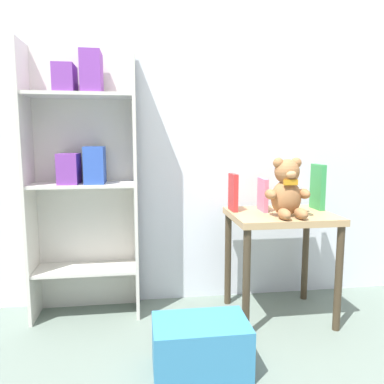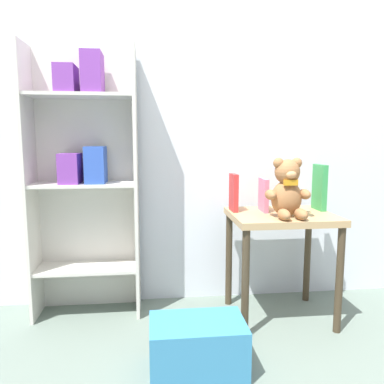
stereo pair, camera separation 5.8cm
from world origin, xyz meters
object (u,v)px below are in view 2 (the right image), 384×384
display_table (281,231)px  book_standing_pink (263,195)px  book_standing_orange (291,194)px  bookshelf_side (85,167)px  book_standing_green (319,187)px  storage_bin (197,346)px  teddy_bear (287,190)px  book_standing_red (234,193)px

display_table → book_standing_pink: 0.23m
book_standing_pink → book_standing_orange: 0.17m
bookshelf_side → book_standing_orange: (1.18, -0.13, -0.16)m
book_standing_green → book_standing_pink: bearing=179.4°
book_standing_pink → storage_bin: size_ratio=0.45×
bookshelf_side → book_standing_orange: 1.20m
teddy_bear → book_standing_green: bearing=33.8°
bookshelf_side → display_table: bookshelf_side is taller
display_table → storage_bin: (-0.53, -0.46, -0.39)m
bookshelf_side → book_standing_red: bookshelf_side is taller
book_standing_orange → storage_bin: bearing=-141.5°
book_standing_pink → book_standing_green: book_standing_green is taller
bookshelf_side → book_standing_green: size_ratio=5.78×
display_table → book_standing_green: bearing=17.4°
book_standing_green → storage_bin: 1.14m
book_standing_red → teddy_bear: bearing=-39.5°
teddy_bear → storage_bin: (-0.52, -0.36, -0.64)m
book_standing_pink → display_table: bearing=-39.2°
storage_bin → book_standing_green: bearing=34.4°
bookshelf_side → teddy_bear: size_ratio=4.89×
book_standing_green → bookshelf_side: bearing=173.0°
display_table → book_standing_green: book_standing_green is taller
teddy_bear → book_standing_pink: teddy_bear is taller
display_table → book_standing_red: (-0.25, 0.10, 0.21)m
teddy_bear → storage_bin: 0.90m
bookshelf_side → storage_bin: bookshelf_side is taller
bookshelf_side → book_standing_green: 1.36m
book_standing_red → book_standing_pink: size_ratio=1.14×
book_standing_pink → storage_bin: bearing=-127.8°
display_table → teddy_bear: (-0.01, -0.09, 0.25)m
teddy_bear → book_standing_green: size_ratio=1.18×
bookshelf_side → book_standing_pink: size_ratio=8.16×
book_standing_orange → storage_bin: size_ratio=0.45×
bookshelf_side → book_standing_red: bearing=-7.5°
display_table → book_standing_red: book_standing_red is taller
bookshelf_side → teddy_bear: bookshelf_side is taller
book_standing_pink → book_standing_green: 0.34m
book_standing_red → book_standing_green: book_standing_green is taller
book_standing_red → book_standing_green: bearing=-3.7°
teddy_bear → book_standing_orange: bearing=62.9°
teddy_bear → book_standing_orange: (0.09, 0.18, -0.05)m
teddy_bear → book_standing_orange: teddy_bear is taller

